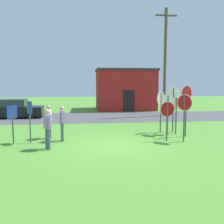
# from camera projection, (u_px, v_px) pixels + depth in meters

# --- Properties ---
(ground_plane) EXTENTS (80.00, 80.00, 0.00)m
(ground_plane) POSITION_uv_depth(u_px,v_px,m) (114.00, 146.00, 11.19)
(ground_plane) COLOR #518E33
(street_asphalt) EXTENTS (60.00, 6.40, 0.01)m
(street_asphalt) POSITION_uv_depth(u_px,v_px,m) (100.00, 117.00, 20.65)
(street_asphalt) COLOR #4C4C51
(street_asphalt) RESTS_ON ground
(building_background) EXTENTS (6.08, 5.02, 4.21)m
(building_background) POSITION_uv_depth(u_px,v_px,m) (125.00, 89.00, 26.71)
(building_background) COLOR #B2231E
(building_background) RESTS_ON ground
(utility_pole) EXTENTS (1.80, 0.24, 8.85)m
(utility_pole) POSITION_uv_depth(u_px,v_px,m) (165.00, 61.00, 20.91)
(utility_pole) COLOR brown
(utility_pole) RESTS_ON ground
(parked_car_on_street) EXTENTS (4.35, 2.11, 1.51)m
(parked_car_on_street) POSITION_uv_depth(u_px,v_px,m) (15.00, 109.00, 20.18)
(parked_car_on_street) COLOR black
(parked_car_on_street) RESTS_ON ground
(stop_sign_leaning_left) EXTENTS (0.49, 0.63, 2.25)m
(stop_sign_leaning_left) POSITION_uv_depth(u_px,v_px,m) (184.00, 109.00, 11.83)
(stop_sign_leaning_left) COLOR #474C4C
(stop_sign_leaning_left) RESTS_ON ground
(stop_sign_low_front) EXTENTS (0.38, 0.56, 2.01)m
(stop_sign_low_front) POSITION_uv_depth(u_px,v_px,m) (176.00, 109.00, 13.65)
(stop_sign_low_front) COLOR #474C4C
(stop_sign_low_front) RESTS_ON ground
(stop_sign_leaning_right) EXTENTS (0.75, 0.45, 2.67)m
(stop_sign_leaning_right) POSITION_uv_depth(u_px,v_px,m) (186.00, 101.00, 12.96)
(stop_sign_leaning_right) COLOR #474C4C
(stop_sign_leaning_right) RESTS_ON ground
(stop_sign_nearest) EXTENTS (0.75, 0.11, 1.91)m
(stop_sign_nearest) POSITION_uv_depth(u_px,v_px,m) (167.00, 114.00, 12.04)
(stop_sign_nearest) COLOR #474C4C
(stop_sign_nearest) RESTS_ON ground
(stop_sign_center_cluster) EXTENTS (0.60, 0.50, 2.32)m
(stop_sign_center_cluster) POSITION_uv_depth(u_px,v_px,m) (161.00, 104.00, 14.12)
(stop_sign_center_cluster) COLOR #474C4C
(stop_sign_center_cluster) RESTS_ON ground
(stop_sign_rear_left) EXTENTS (0.84, 0.34, 2.60)m
(stop_sign_rear_left) POSITION_uv_depth(u_px,v_px,m) (173.00, 100.00, 14.08)
(stop_sign_rear_left) COLOR #474C4C
(stop_sign_rear_left) RESTS_ON ground
(stop_sign_far_back) EXTENTS (0.45, 0.70, 2.19)m
(stop_sign_far_back) POSITION_uv_depth(u_px,v_px,m) (168.00, 107.00, 13.46)
(stop_sign_far_back) COLOR #474C4C
(stop_sign_far_back) RESTS_ON ground
(person_in_teal) EXTENTS (0.27, 0.56, 1.69)m
(person_in_teal) POSITION_uv_depth(u_px,v_px,m) (49.00, 120.00, 12.59)
(person_in_teal) COLOR #2D2D33
(person_in_teal) RESTS_ON ground
(person_with_sunhat) EXTENTS (0.26, 0.57, 1.69)m
(person_with_sunhat) POSITION_uv_depth(u_px,v_px,m) (62.00, 121.00, 12.03)
(person_with_sunhat) COLOR #4C5670
(person_with_sunhat) RESTS_ON ground
(person_in_blue) EXTENTS (0.36, 0.52, 1.69)m
(person_in_blue) POSITION_uv_depth(u_px,v_px,m) (48.00, 127.00, 10.54)
(person_in_blue) COLOR #4C5670
(person_in_blue) RESTS_ON ground
(info_panel_leftmost) EXTENTS (0.34, 0.52, 1.95)m
(info_panel_leftmost) POSITION_uv_depth(u_px,v_px,m) (30.00, 114.00, 11.63)
(info_panel_leftmost) COLOR #4C4C51
(info_panel_leftmost) RESTS_ON ground
(info_panel_middle) EXTENTS (0.32, 0.53, 1.76)m
(info_panel_middle) POSITION_uv_depth(u_px,v_px,m) (12.00, 118.00, 11.46)
(info_panel_middle) COLOR #4C4C51
(info_panel_middle) RESTS_ON ground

